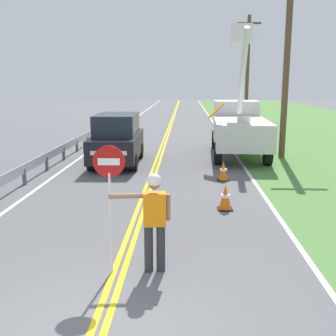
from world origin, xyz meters
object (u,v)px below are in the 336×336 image
Objects in this scene: utility_bucket_truck at (238,125)px; traffic_cone_mid at (223,171)px; oncoming_suv_nearest at (117,139)px; utility_pole_mid at (247,69)px; stop_sign_paddle at (109,181)px; utility_pole_near at (286,69)px; traffic_cone_lead at (225,198)px; flagger_worker at (154,216)px.

utility_bucket_truck reaches higher than traffic_cone_mid.
utility_bucket_truck is 1.48× the size of oncoming_suv_nearest.
utility_bucket_truck is 14.18m from utility_pole_mid.
utility_bucket_truck reaches higher than stop_sign_paddle.
stop_sign_paddle is 13.47m from utility_pole_near.
utility_pole_mid is (7.67, 16.24, 3.33)m from oncoming_suv_nearest.
utility_bucket_truck is at bearing 25.60° from oncoming_suv_nearest.
traffic_cone_mid is (-1.17, -5.43, -1.09)m from utility_bucket_truck.
oncoming_suv_nearest is 0.55× the size of utility_pole_mid.
traffic_cone_mid is (2.66, 7.30, -1.37)m from stop_sign_paddle.
utility_pole_near is 10.84× the size of traffic_cone_lead.
flagger_worker is 2.61× the size of traffic_cone_lead.
stop_sign_paddle is 4.77m from traffic_cone_lead.
utility_bucket_truck is at bearing 77.83° from traffic_cone_mid.
utility_pole_mid is at bearing 76.92° from stop_sign_paddle.
flagger_worker is at bearing -112.72° from utility_pole_near.
flagger_worker is 1.02m from stop_sign_paddle.
utility_pole_near reaches higher than flagger_worker.
stop_sign_paddle is at bearing -81.41° from oncoming_suv_nearest.
flagger_worker is 4.19m from traffic_cone_lead.
flagger_worker is at bearing -104.71° from traffic_cone_mid.
oncoming_suv_nearest is at bearing 145.72° from traffic_cone_mid.
flagger_worker is 0.78× the size of stop_sign_paddle.
oncoming_suv_nearest is (-2.30, 10.07, 0.01)m from flagger_worker.
utility_pole_near reaches higher than utility_bucket_truck.
traffic_cone_lead is (-3.73, -22.52, -4.05)m from utility_pole_mid.
stop_sign_paddle reaches higher than oncoming_suv_nearest.
traffic_cone_lead is 1.00× the size of traffic_cone_mid.
traffic_cone_lead is (1.64, 3.79, -0.71)m from flagger_worker.
oncoming_suv_nearest reaches higher than flagger_worker.
utility_pole_mid reaches higher than oncoming_suv_nearest.
utility_bucket_truck is at bearing 73.25° from stop_sign_paddle.
flagger_worker is 0.26× the size of utility_bucket_truck.
utility_bucket_truck is 9.85× the size of traffic_cone_mid.
flagger_worker is at bearing 6.37° from stop_sign_paddle.
traffic_cone_mid is at bearing -102.17° from utility_bucket_truck.
oncoming_suv_nearest is 7.45m from traffic_cone_lead.
utility_pole_mid reaches higher than utility_bucket_truck.
stop_sign_paddle is 0.31× the size of utility_pole_near.
oncoming_suv_nearest is 18.27m from utility_pole_mid.
utility_pole_near is (1.92, -0.75, 2.54)m from utility_bucket_truck.
utility_pole_near is at bearing 64.37° from stop_sign_paddle.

